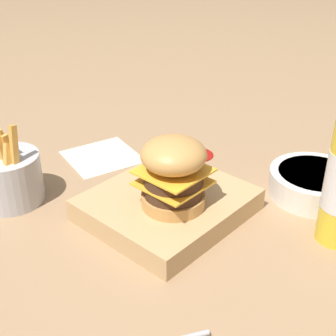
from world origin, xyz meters
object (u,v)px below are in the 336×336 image
Objects in this scene: fries_basket at (9,177)px; side_bowl at (314,183)px; burger at (173,173)px; serving_board at (168,204)px.

side_bowl is (0.37, -0.38, -0.02)m from fries_basket.
side_bowl is at bearing -27.95° from burger.
fries_basket is (-0.14, 0.26, -0.05)m from burger.
burger reaches higher than fries_basket.
serving_board is at bearing 57.80° from burger.
burger is (-0.02, -0.03, 0.08)m from serving_board.
serving_board is at bearing 145.44° from side_bowl.
serving_board is 1.65× the size of fries_basket.
serving_board is 0.28m from fries_basket.
fries_basket is 0.94× the size of side_bowl.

